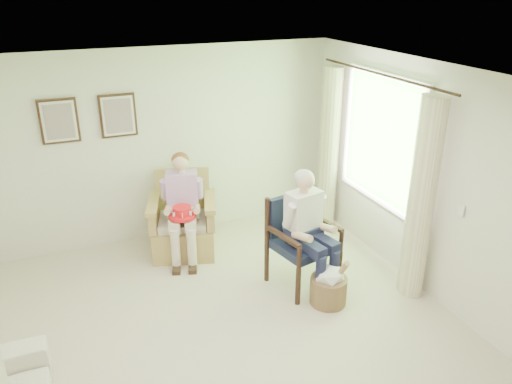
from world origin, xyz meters
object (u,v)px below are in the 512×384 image
red_hat (182,213)px  person_wicker (184,199)px  hatbox (329,284)px  person_dark (308,223)px  wicker_armchair (183,227)px  wood_armchair (300,237)px

red_hat → person_wicker: bearing=68.8°
hatbox → person_dark: bearing=103.3°
person_wicker → red_hat: 0.23m
wicker_armchair → wood_armchair: wood_armchair is taller
wood_armchair → person_dark: bearing=-102.7°
person_dark → person_wicker: bearing=117.9°
wicker_armchair → person_dark: 1.86m
person_dark → wicker_armchair: bearing=115.0°
wicker_armchair → wood_armchair: size_ratio=0.99×
wood_armchair → red_hat: size_ratio=3.14×
red_hat → hatbox: red_hat is taller
person_wicker → hatbox: size_ratio=2.25×
wood_armchair → person_wicker: person_wicker is taller
wicker_armchair → red_hat: wicker_armchair is taller
wicker_armchair → red_hat: bearing=-85.9°
person_wicker → red_hat: size_ratio=4.02×
person_wicker → person_dark: person_dark is taller
wicker_armchair → person_wicker: bearing=-73.2°
person_wicker → wood_armchair: bearing=-28.3°
red_hat → hatbox: 1.99m
wicker_armchair → person_dark: size_ratio=0.74×
wicker_armchair → hatbox: 2.15m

